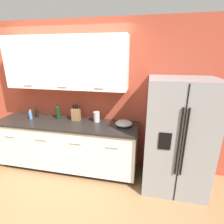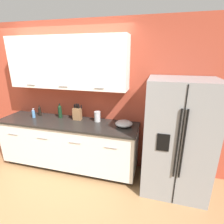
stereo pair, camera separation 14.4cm
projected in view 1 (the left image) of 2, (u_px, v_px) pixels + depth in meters
ground_plane at (37, 197)px, 2.63m from camera, size 14.00×14.00×0.00m
wall_back at (65, 87)px, 3.16m from camera, size 10.00×0.39×2.60m
counter_unit at (68, 145)px, 3.20m from camera, size 2.53×0.64×0.91m
refrigerator at (177, 136)px, 2.64m from camera, size 0.94×0.78×1.74m
knife_block at (76, 114)px, 3.11m from camera, size 0.17×0.09×0.31m
wine_bottle at (58, 112)px, 3.20m from camera, size 0.07×0.07×0.27m
soap_dispenser at (31, 115)px, 3.20m from camera, size 0.06×0.06×0.18m
oil_bottle at (37, 112)px, 3.29m from camera, size 0.05×0.05×0.20m
steel_canister at (97, 117)px, 3.06m from camera, size 0.11×0.11×0.20m
mixing_bowl at (124, 123)px, 2.88m from camera, size 0.28×0.28×0.10m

